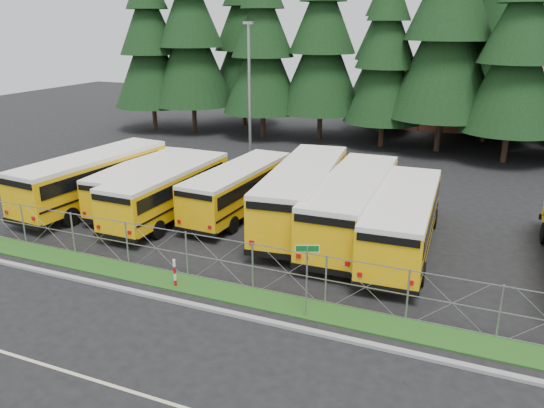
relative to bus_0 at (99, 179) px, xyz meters
The scene contains 26 objects.
ground 14.50m from the bus_0, 20.47° to the right, with size 120.00×120.00×0.00m, color black.
curb 15.84m from the bus_0, 31.08° to the right, with size 50.00×0.25×0.12m, color gray.
grass_verge 15.17m from the bus_0, 26.53° to the right, with size 50.00×1.40×0.06m, color #194814.
road_lane_line 18.84m from the bus_0, 44.00° to the right, with size 50.00×0.12×0.01m, color beige.
chainlink_fence 14.81m from the bus_0, 24.10° to the right, with size 44.00×0.10×2.00m, color #96999E, non-canonical shape.
brick_building 40.06m from the bus_0, 60.84° to the left, with size 22.00×10.00×6.00m, color brown.
bus_0 is the anchor object (origin of this frame).
bus_1 2.72m from the bus_0, 23.61° to the left, with size 2.31×9.79×2.57m, color #EAAA07, non-canonical shape.
bus_2 4.97m from the bus_0, ahead, with size 2.50×10.58×2.77m, color #EAAA07, non-canonical shape.
bus_3 8.41m from the bus_0, 13.30° to the left, with size 2.41×10.22×2.68m, color #EAAA07, non-canonical shape.
bus_4 12.09m from the bus_0, ahead, with size 2.88×12.20×3.20m, color #EAAA07, non-canonical shape.
bus_5 14.78m from the bus_0, ahead, with size 2.80×11.86×3.11m, color #EAAA07, non-canonical shape.
bus_6 17.31m from the bus_0, ahead, with size 2.63×11.12×2.92m, color #EAAA07, non-canonical shape.
street_sign 16.79m from the bus_0, 25.46° to the right, with size 0.79×0.52×2.81m.
striped_bollard 11.93m from the bus_0, 36.50° to the right, with size 0.11×0.11×1.20m, color #B20C0C.
light_standard 12.70m from the bus_0, 68.69° to the left, with size 0.70×0.35×10.14m.
conifer_0 23.89m from the bus_0, 116.73° to the left, with size 7.22×7.22×15.97m, color black, non-canonical shape.
conifer_1 23.57m from the bus_0, 106.56° to the left, with size 7.92×7.92×17.51m, color black, non-canonical shape.
conifer_2 22.30m from the bus_0, 87.38° to the left, with size 7.19×7.19×15.91m, color black, non-canonical shape.
conifer_3 24.39m from the bus_0, 75.04° to the left, with size 7.55×7.55×16.70m, color black, non-canonical shape.
conifer_4 25.29m from the bus_0, 61.22° to the left, with size 6.55×6.55×14.49m, color black, non-canonical shape.
conifer_5 28.40m from the bus_0, 52.68° to the left, with size 8.78×8.78×19.41m, color black, non-canonical shape.
conifer_6 30.05m from the bus_0, 42.57° to the left, with size 7.30×7.30×16.14m, color black, non-canonical shape.
conifer_10 27.46m from the bus_0, 97.16° to the left, with size 7.44×7.44×16.46m, color black, non-canonical shape.
conifer_11 30.24m from the bus_0, 69.55° to the left, with size 6.82×6.82×15.09m, color black, non-canonical shape.
conifer_12 34.65m from the bus_0, 53.88° to the left, with size 8.76×8.76×19.38m, color black, non-canonical shape.
Camera 1 is at (6.99, -18.12, 10.06)m, focal length 35.00 mm.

